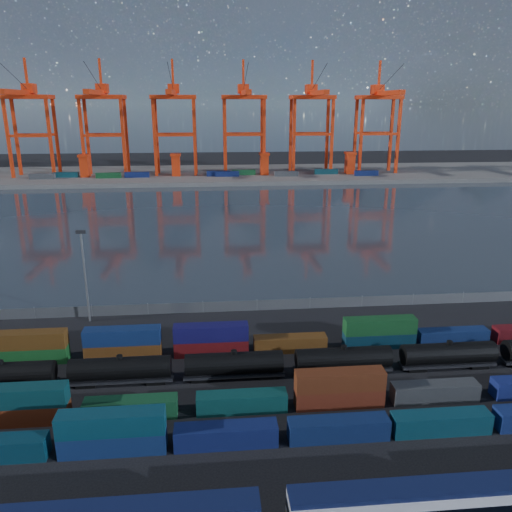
{
  "coord_description": "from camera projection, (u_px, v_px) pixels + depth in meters",
  "views": [
    {
      "loc": [
        -8.12,
        -57.64,
        36.82
      ],
      "look_at": [
        0.0,
        30.0,
        10.0
      ],
      "focal_mm": 35.0,
      "sensor_mm": 36.0,
      "label": 1
    }
  ],
  "objects": [
    {
      "name": "straddle_carriers",
      "position": [
        220.0,
        164.0,
        254.34
      ],
      "size": [
        140.0,
        7.0,
        11.1
      ],
      "color": "red",
      "rests_on": "far_quay"
    },
    {
      "name": "ground",
      "position": [
        277.0,
        393.0,
        66.35
      ],
      "size": [
        700.0,
        700.0,
        0.0
      ],
      "primitive_type": "plane",
      "color": "black",
      "rests_on": "ground"
    },
    {
      "name": "yard_light_mast",
      "position": [
        85.0,
        271.0,
        85.76
      ],
      "size": [
        1.6,
        0.4,
        16.6
      ],
      "color": "slate",
      "rests_on": "ground"
    },
    {
      "name": "harbor_water",
      "position": [
        235.0,
        219.0,
        166.36
      ],
      "size": [
        700.0,
        700.0,
        0.0
      ],
      "primitive_type": "plane",
      "color": "#2A333D",
      "rests_on": "ground"
    },
    {
      "name": "quay_containers",
      "position": [
        204.0,
        174.0,
        250.59
      ],
      "size": [
        172.58,
        10.99,
        2.6
      ],
      "color": "navy",
      "rests_on": "far_quay"
    },
    {
      "name": "waterfront_fence",
      "position": [
        257.0,
        305.0,
        92.73
      ],
      "size": [
        160.12,
        0.12,
        2.2
      ],
      "color": "#595B5E",
      "rests_on": "ground"
    },
    {
      "name": "container_row_south",
      "position": [
        218.0,
        431.0,
        55.68
      ],
      "size": [
        139.59,
        2.36,
        5.02
      ],
      "color": "#3D3F42",
      "rests_on": "ground"
    },
    {
      "name": "distant_mountains",
      "position": [
        229.0,
        42.0,
        1531.65
      ],
      "size": [
        2470.0,
        1100.0,
        520.0
      ],
      "color": "#1E2630",
      "rests_on": "ground"
    },
    {
      "name": "tanker_string",
      "position": [
        289.0,
        362.0,
        70.0
      ],
      "size": [
        122.56,
        3.02,
        4.32
      ],
      "color": "black",
      "rests_on": "ground"
    },
    {
      "name": "passenger_train",
      "position": [
        420.0,
        509.0,
        44.14
      ],
      "size": [
        75.56,
        2.91,
        4.99
      ],
      "color": "silver",
      "rests_on": "ground"
    },
    {
      "name": "gantry_cranes",
      "position": [
        209.0,
        107.0,
        249.08
      ],
      "size": [
        197.38,
        42.97,
        58.18
      ],
      "color": "red",
      "rests_on": "ground"
    },
    {
      "name": "container_row_north",
      "position": [
        151.0,
        344.0,
        75.35
      ],
      "size": [
        128.24,
        2.3,
        4.9
      ],
      "color": "#141156",
      "rests_on": "ground"
    },
    {
      "name": "far_quay",
      "position": [
        225.0,
        174.0,
        266.08
      ],
      "size": [
        700.0,
        70.0,
        2.0
      ],
      "primitive_type": "cube",
      "color": "#514F4C",
      "rests_on": "ground"
    },
    {
      "name": "container_row_mid",
      "position": [
        205.0,
        400.0,
        61.67
      ],
      "size": [
        140.81,
        2.3,
        4.9
      ],
      "color": "#3F4244",
      "rests_on": "ground"
    }
  ]
}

